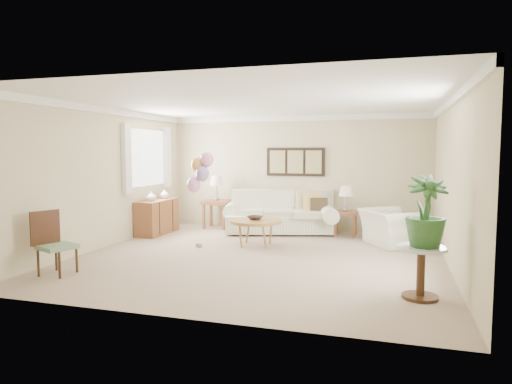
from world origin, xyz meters
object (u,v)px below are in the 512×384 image
sofa (279,216)px  accent_chair (53,241)px  coffee_table (256,222)px  balloon_cluster (200,171)px  armchair (391,228)px

sofa → accent_chair: 4.89m
sofa → accent_chair: bearing=-118.4°
coffee_table → balloon_cluster: (-0.95, -0.42, 0.97)m
coffee_table → accent_chair: accent_chair is taller
armchair → balloon_cluster: size_ratio=0.59×
sofa → armchair: size_ratio=2.62×
armchair → balloon_cluster: balloon_cluster is taller
sofa → coffee_table: sofa is taller
accent_chair → balloon_cluster: size_ratio=0.52×
coffee_table → armchair: size_ratio=0.93×
armchair → coffee_table: bearing=75.9°
accent_chair → coffee_table: bearing=51.3°
accent_chair → sofa: bearing=61.6°
sofa → balloon_cluster: (-1.04, -1.93, 1.05)m
sofa → coffee_table: (-0.09, -1.51, 0.09)m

